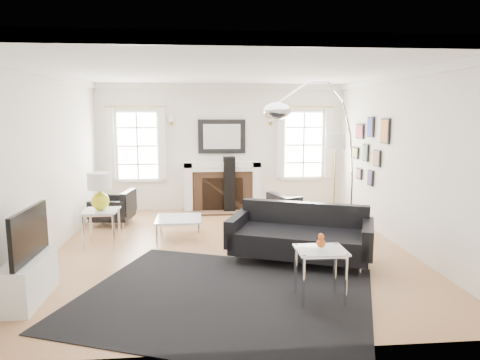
{
  "coord_description": "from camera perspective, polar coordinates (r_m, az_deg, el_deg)",
  "views": [
    {
      "loc": [
        -0.44,
        -6.57,
        2.13
      ],
      "look_at": [
        0.17,
        0.3,
        1.07
      ],
      "focal_mm": 32.0,
      "sensor_mm": 36.0,
      "label": 1
    }
  ],
  "objects": [
    {
      "name": "floor",
      "position": [
        6.92,
        -1.2,
        -9.21
      ],
      "size": [
        6.0,
        6.0,
        0.0
      ],
      "primitive_type": "plane",
      "color": "#AB7547",
      "rests_on": "ground"
    },
    {
      "name": "back_wall",
      "position": [
        9.61,
        -2.44,
        4.34
      ],
      "size": [
        5.5,
        0.04,
        2.8
      ],
      "primitive_type": "cube",
      "color": "silver",
      "rests_on": "floor"
    },
    {
      "name": "front_wall",
      "position": [
        3.67,
        1.9,
        -2.74
      ],
      "size": [
        5.5,
        0.04,
        2.8
      ],
      "primitive_type": "cube",
      "color": "silver",
      "rests_on": "floor"
    },
    {
      "name": "left_wall",
      "position": [
        7.01,
        -24.31,
        1.96
      ],
      "size": [
        0.04,
        6.0,
        2.8
      ],
      "primitive_type": "cube",
      "color": "silver",
      "rests_on": "floor"
    },
    {
      "name": "right_wall",
      "position": [
        7.34,
        20.72,
        2.44
      ],
      "size": [
        0.04,
        6.0,
        2.8
      ],
      "primitive_type": "cube",
      "color": "silver",
      "rests_on": "floor"
    },
    {
      "name": "ceiling",
      "position": [
        6.62,
        -1.28,
        14.52
      ],
      "size": [
        5.5,
        6.0,
        0.02
      ],
      "primitive_type": "cube",
      "color": "white",
      "rests_on": "back_wall"
    },
    {
      "name": "crown_molding",
      "position": [
        6.62,
        -1.28,
        14.0
      ],
      "size": [
        5.5,
        6.0,
        0.12
      ],
      "primitive_type": "cube",
      "color": "white",
      "rests_on": "back_wall"
    },
    {
      "name": "fireplace",
      "position": [
        9.51,
        -2.35,
        -0.91
      ],
      "size": [
        1.7,
        0.69,
        1.11
      ],
      "color": "white",
      "rests_on": "floor"
    },
    {
      "name": "mantel_mirror",
      "position": [
        9.55,
        -2.44,
        5.82
      ],
      "size": [
        1.05,
        0.07,
        0.75
      ],
      "color": "black",
      "rests_on": "back_wall"
    },
    {
      "name": "window_left",
      "position": [
        9.65,
        -13.51,
        4.48
      ],
      "size": [
        1.24,
        0.15,
        1.62
      ],
      "color": "white",
      "rests_on": "back_wall"
    },
    {
      "name": "window_right",
      "position": [
        9.82,
        8.46,
        4.69
      ],
      "size": [
        1.24,
        0.15,
        1.62
      ],
      "color": "white",
      "rests_on": "back_wall"
    },
    {
      "name": "gallery_wall",
      "position": [
        8.5,
        16.79,
        4.32
      ],
      "size": [
        0.04,
        1.73,
        1.29
      ],
      "color": "black",
      "rests_on": "right_wall"
    },
    {
      "name": "tv_unit",
      "position": [
        5.57,
        -26.36,
        -11.1
      ],
      "size": [
        0.35,
        1.0,
        1.09
      ],
      "color": "white",
      "rests_on": "floor"
    },
    {
      "name": "area_rug",
      "position": [
        5.22,
        -2.03,
        -15.29
      ],
      "size": [
        4.1,
        3.78,
        0.01
      ],
      "primitive_type": "cube",
      "rotation": [
        0.0,
        0.0,
        -0.36
      ],
      "color": "black",
      "rests_on": "floor"
    },
    {
      "name": "sofa",
      "position": [
        6.4,
        8.08,
        -7.42
      ],
      "size": [
        2.23,
        1.61,
        0.66
      ],
      "color": "black",
      "rests_on": "floor"
    },
    {
      "name": "armchair_left",
      "position": [
        8.73,
        -16.26,
        -3.71
      ],
      "size": [
        0.83,
        0.9,
        0.55
      ],
      "color": "black",
      "rests_on": "floor"
    },
    {
      "name": "armchair_right",
      "position": [
        7.93,
        6.94,
        -4.52
      ],
      "size": [
        1.0,
        1.06,
        0.58
      ],
      "color": "black",
      "rests_on": "floor"
    },
    {
      "name": "coffee_table",
      "position": [
        7.56,
        -8.17,
        -5.26
      ],
      "size": [
        0.78,
        0.78,
        0.35
      ],
      "color": "silver",
      "rests_on": "floor"
    },
    {
      "name": "side_table_left",
      "position": [
        7.31,
        -18.02,
        -4.67
      ],
      "size": [
        0.55,
        0.55,
        0.6
      ],
      "color": "silver",
      "rests_on": "floor"
    },
    {
      "name": "nesting_table",
      "position": [
        5.04,
        10.68,
        -10.38
      ],
      "size": [
        0.56,
        0.47,
        0.61
      ],
      "color": "silver",
      "rests_on": "floor"
    },
    {
      "name": "gourd_lamp",
      "position": [
        7.22,
        -18.2,
        -1.11
      ],
      "size": [
        0.38,
        0.38,
        0.61
      ],
      "color": "yellow",
      "rests_on": "side_table_left"
    },
    {
      "name": "orange_vase",
      "position": [
        4.98,
        10.75,
        -8.03
      ],
      "size": [
        0.1,
        0.1,
        0.17
      ],
      "color": "#CA511A",
      "rests_on": "nesting_table"
    },
    {
      "name": "arc_floor_lamp",
      "position": [
        6.85,
        10.51,
        3.2
      ],
      "size": [
        1.95,
        1.8,
        2.75
      ],
      "color": "silver",
      "rests_on": "floor"
    },
    {
      "name": "stick_floor_lamp",
      "position": [
        8.32,
        12.66,
        4.46
      ],
      "size": [
        0.36,
        0.36,
        1.78
      ],
      "color": "#B0913D",
      "rests_on": "floor"
    },
    {
      "name": "speaker_tower",
      "position": [
        9.37,
        -1.45,
        -0.62
      ],
      "size": [
        0.26,
        0.26,
        1.22
      ],
      "primitive_type": "cube",
      "rotation": [
        0.0,
        0.0,
        0.05
      ],
      "color": "black",
      "rests_on": "floor"
    }
  ]
}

